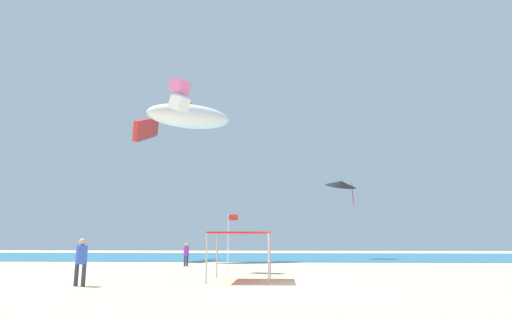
{
  "coord_description": "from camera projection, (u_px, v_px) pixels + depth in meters",
  "views": [
    {
      "loc": [
        -0.39,
        -17.38,
        1.82
      ],
      "look_at": [
        -2.28,
        15.44,
        8.23
      ],
      "focal_mm": 28.84,
      "sensor_mm": 36.0,
      "label": 1
    }
  ],
  "objects": [
    {
      "name": "ground",
      "position": [
        290.0,
        287.0,
        16.65
      ],
      "size": [
        110.0,
        110.0,
        0.1
      ],
      "primitive_type": "cube",
      "color": "#D1BA8C"
    },
    {
      "name": "ocean_strip",
      "position": [
        284.0,
        257.0,
        45.59
      ],
      "size": [
        110.0,
        24.06,
        0.03
      ],
      "primitive_type": "cube",
      "color": "#1E6B93",
      "rests_on": "ground"
    },
    {
      "name": "canopy_tent",
      "position": [
        241.0,
        235.0,
        18.87
      ],
      "size": [
        2.68,
        3.03,
        2.17
      ],
      "color": "#B2B2B7",
      "rests_on": "ground"
    },
    {
      "name": "person_near_tent",
      "position": [
        186.0,
        253.0,
        28.98
      ],
      "size": [
        0.38,
        0.4,
        1.61
      ],
      "rotation": [
        0.0,
        0.0,
        4.28
      ],
      "color": "#33384C",
      "rests_on": "ground"
    },
    {
      "name": "person_leftmost",
      "position": [
        81.0,
        258.0,
        16.6
      ],
      "size": [
        0.5,
        0.45,
        1.89
      ],
      "rotation": [
        0.0,
        0.0,
        2.96
      ],
      "color": "#33384C",
      "rests_on": "ground"
    },
    {
      "name": "banner_flag",
      "position": [
        229.0,
        236.0,
        24.89
      ],
      "size": [
        0.61,
        0.06,
        3.35
      ],
      "color": "silver",
      "rests_on": "ground"
    },
    {
      "name": "kite_inflatable_white",
      "position": [
        189.0,
        116.0,
        37.65
      ],
      "size": [
        8.06,
        5.54,
        3.05
      ],
      "rotation": [
        0.0,
        0.0,
        0.42
      ],
      "color": "white"
    },
    {
      "name": "kite_parafoil_red",
      "position": [
        147.0,
        129.0,
        39.93
      ],
      "size": [
        0.81,
        6.45,
        3.92
      ],
      "rotation": [
        0.0,
        0.0,
        4.69
      ],
      "color": "red"
    },
    {
      "name": "kite_box_pink",
      "position": [
        180.0,
        95.0,
        26.5
      ],
      "size": [
        1.45,
        1.37,
        2.22
      ],
      "rotation": [
        0.0,
        0.0,
        4.2
      ],
      "color": "pink"
    },
    {
      "name": "kite_delta_black",
      "position": [
        341.0,
        184.0,
        41.6
      ],
      "size": [
        4.01,
        4.02,
        2.92
      ],
      "rotation": [
        0.0,
        0.0,
        3.52
      ],
      "color": "black"
    }
  ]
}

